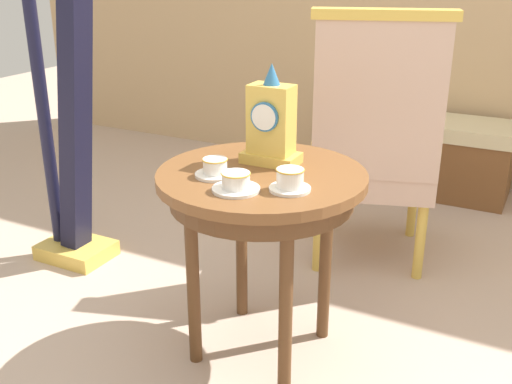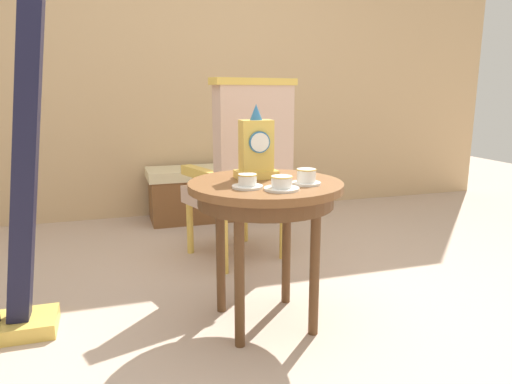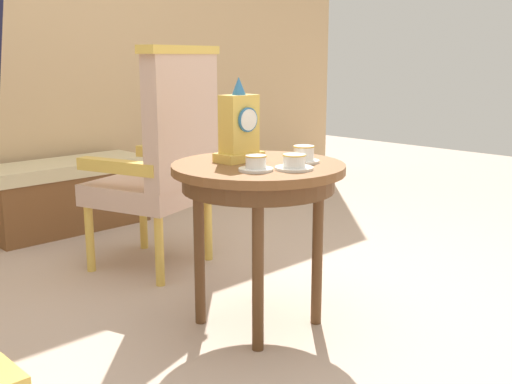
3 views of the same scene
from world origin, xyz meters
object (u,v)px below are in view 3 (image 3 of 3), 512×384
(teacup_center, at_px, (304,155))
(armchair, at_px, (164,157))
(window_bench, at_px, (68,195))
(side_table, at_px, (258,184))
(teacup_right, at_px, (294,163))
(teacup_left, at_px, (256,164))
(mantel_clock, at_px, (239,128))

(teacup_center, distance_m, armchair, 0.93)
(armchair, xyz_separation_m, window_bench, (0.00, 1.06, -0.37))
(side_table, xyz_separation_m, teacup_right, (0.01, -0.18, 0.11))
(teacup_left, relative_size, teacup_right, 0.89)
(teacup_right, distance_m, armchair, 1.01)
(side_table, bearing_deg, mantel_clock, 98.13)
(teacup_center, relative_size, mantel_clock, 0.38)
(side_table, bearing_deg, window_bench, 85.79)
(teacup_left, bearing_deg, armchair, 74.78)
(teacup_left, bearing_deg, side_table, 41.93)
(side_table, xyz_separation_m, armchair, (0.14, 0.82, -0.00))
(teacup_left, relative_size, window_bench, 0.13)
(window_bench, bearing_deg, side_table, -94.21)
(side_table, xyz_separation_m, teacup_left, (-0.11, -0.10, 0.11))
(teacup_left, height_order, window_bench, teacup_left)
(teacup_left, xyz_separation_m, teacup_center, (0.26, -0.01, 0.01))
(teacup_left, height_order, teacup_right, same)
(teacup_center, xyz_separation_m, mantel_clock, (-0.16, 0.20, 0.10))
(armchair, distance_m, window_bench, 1.12)
(teacup_left, height_order, mantel_clock, mantel_clock)
(teacup_right, distance_m, teacup_center, 0.16)
(side_table, bearing_deg, teacup_left, -138.07)
(side_table, bearing_deg, armchair, 80.55)
(window_bench, bearing_deg, teacup_right, -93.65)
(teacup_left, bearing_deg, mantel_clock, 63.00)
(armchair, bearing_deg, teacup_right, -97.37)
(teacup_left, height_order, armchair, armchair)
(teacup_right, xyz_separation_m, armchair, (0.13, 1.00, -0.11))
(mantel_clock, bearing_deg, teacup_left, -117.00)
(teacup_left, height_order, teacup_center, teacup_center)
(teacup_left, xyz_separation_m, armchair, (0.25, 0.92, -0.11))
(armchair, relative_size, window_bench, 1.11)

